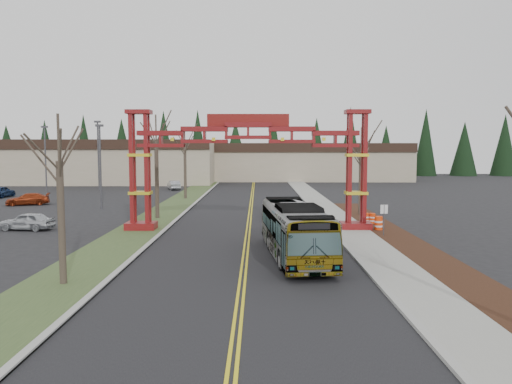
{
  "coord_description": "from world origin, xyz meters",
  "views": [
    {
      "loc": [
        0.7,
        -18.8,
        6.11
      ],
      "look_at": [
        0.6,
        13.1,
        3.3
      ],
      "focal_mm": 35.0,
      "sensor_mm": 36.0,
      "label": 1
    }
  ],
  "objects_px": {
    "parked_car_mid_a": "(28,199)",
    "parked_car_mid_b": "(1,192)",
    "light_pole_near": "(100,160)",
    "barrel_north": "(372,219)",
    "bare_tree_median_far": "(185,146)",
    "street_sign": "(384,214)",
    "transit_bus": "(295,230)",
    "parked_car_near_a": "(27,221)",
    "light_pole_mid": "(45,155)",
    "light_pole_far": "(98,150)",
    "retail_building_east": "(305,161)",
    "parked_car_far_a": "(174,185)",
    "retail_building_west": "(89,161)",
    "bare_tree_median_near": "(59,162)",
    "barrel_mid": "(365,219)",
    "silver_sedan": "(277,210)",
    "gateway_arch": "(248,150)",
    "barrel_south": "(378,224)",
    "bare_tree_right_far": "(361,153)",
    "bare_tree_median_mid": "(156,142)"
  },
  "relations": [
    {
      "from": "parked_car_near_a",
      "to": "bare_tree_median_near",
      "type": "relative_size",
      "value": 0.52
    },
    {
      "from": "parked_car_near_a",
      "to": "light_pole_far",
      "type": "relative_size",
      "value": 0.39
    },
    {
      "from": "barrel_mid",
      "to": "barrel_north",
      "type": "relative_size",
      "value": 1.02
    },
    {
      "from": "street_sign",
      "to": "barrel_north",
      "type": "relative_size",
      "value": 2.43
    },
    {
      "from": "parked_car_mid_a",
      "to": "barrel_south",
      "type": "relative_size",
      "value": 3.99
    },
    {
      "from": "silver_sedan",
      "to": "bare_tree_median_mid",
      "type": "height_order",
      "value": "bare_tree_median_mid"
    },
    {
      "from": "transit_bus",
      "to": "parked_car_near_a",
      "type": "bearing_deg",
      "value": 149.03
    },
    {
      "from": "light_pole_mid",
      "to": "parked_car_mid_a",
      "type": "bearing_deg",
      "value": -75.69
    },
    {
      "from": "parked_car_mid_a",
      "to": "light_pole_near",
      "type": "relative_size",
      "value": 0.52
    },
    {
      "from": "parked_car_far_a",
      "to": "barrel_mid",
      "type": "bearing_deg",
      "value": 102.91
    },
    {
      "from": "parked_car_far_a",
      "to": "barrel_mid",
      "type": "relative_size",
      "value": 4.33
    },
    {
      "from": "silver_sedan",
      "to": "barrel_north",
      "type": "xyz_separation_m",
      "value": [
        7.5,
        -3.54,
        -0.27
      ]
    },
    {
      "from": "parked_car_far_a",
      "to": "bare_tree_median_far",
      "type": "xyz_separation_m",
      "value": [
        3.65,
        -13.43,
        5.69
      ]
    },
    {
      "from": "light_pole_mid",
      "to": "light_pole_far",
      "type": "height_order",
      "value": "light_pole_far"
    },
    {
      "from": "retail_building_east",
      "to": "barrel_south",
      "type": "xyz_separation_m",
      "value": [
        -0.4,
        -62.41,
        -2.96
      ]
    },
    {
      "from": "street_sign",
      "to": "bare_tree_right_far",
      "type": "bearing_deg",
      "value": 86.77
    },
    {
      "from": "parked_car_mid_a",
      "to": "parked_car_mid_b",
      "type": "bearing_deg",
      "value": -157.08
    },
    {
      "from": "light_pole_near",
      "to": "bare_tree_median_mid",
      "type": "bearing_deg",
      "value": -45.09
    },
    {
      "from": "retail_building_east",
      "to": "parked_car_mid_b",
      "type": "height_order",
      "value": "retail_building_east"
    },
    {
      "from": "parked_car_far_a",
      "to": "retail_building_east",
      "type": "bearing_deg",
      "value": -149.29
    },
    {
      "from": "retail_building_west",
      "to": "bare_tree_median_near",
      "type": "relative_size",
      "value": 6.05
    },
    {
      "from": "street_sign",
      "to": "parked_car_mid_a",
      "type": "bearing_deg",
      "value": 150.05
    },
    {
      "from": "transit_bus",
      "to": "parked_car_far_a",
      "type": "height_order",
      "value": "transit_bus"
    },
    {
      "from": "retail_building_east",
      "to": "parked_car_far_a",
      "type": "relative_size",
      "value": 9.39
    },
    {
      "from": "light_pole_far",
      "to": "parked_car_near_a",
      "type": "bearing_deg",
      "value": -80.42
    },
    {
      "from": "bare_tree_median_far",
      "to": "light_pole_mid",
      "type": "height_order",
      "value": "light_pole_mid"
    },
    {
      "from": "retail_building_east",
      "to": "parked_car_mid_a",
      "type": "relative_size",
      "value": 8.6
    },
    {
      "from": "parked_car_mid_b",
      "to": "light_pole_near",
      "type": "xyz_separation_m",
      "value": [
        16.06,
        -11.5,
        4.18
      ]
    },
    {
      "from": "transit_bus",
      "to": "retail_building_east",
      "type": "bearing_deg",
      "value": 78.97
    },
    {
      "from": "silver_sedan",
      "to": "gateway_arch",
      "type": "bearing_deg",
      "value": -124.14
    },
    {
      "from": "barrel_south",
      "to": "parked_car_mid_a",
      "type": "bearing_deg",
      "value": 153.35
    },
    {
      "from": "parked_car_mid_b",
      "to": "barrel_south",
      "type": "height_order",
      "value": "parked_car_mid_b"
    },
    {
      "from": "parked_car_mid_a",
      "to": "parked_car_mid_b",
      "type": "xyz_separation_m",
      "value": [
        -7.09,
        8.22,
        0.08
      ]
    },
    {
      "from": "light_pole_near",
      "to": "barrel_north",
      "type": "height_order",
      "value": "light_pole_near"
    },
    {
      "from": "parked_car_mid_a",
      "to": "parked_car_mid_b",
      "type": "height_order",
      "value": "parked_car_mid_b"
    },
    {
      "from": "gateway_arch",
      "to": "transit_bus",
      "type": "distance_m",
      "value": 10.67
    },
    {
      "from": "transit_bus",
      "to": "street_sign",
      "type": "relative_size",
      "value": 4.93
    },
    {
      "from": "barrel_south",
      "to": "barrel_mid",
      "type": "bearing_deg",
      "value": 94.71
    },
    {
      "from": "silver_sedan",
      "to": "light_pole_far",
      "type": "height_order",
      "value": "light_pole_far"
    },
    {
      "from": "light_pole_far",
      "to": "light_pole_near",
      "type": "bearing_deg",
      "value": -71.86
    },
    {
      "from": "light_pole_far",
      "to": "bare_tree_median_near",
      "type": "bearing_deg",
      "value": -74.04
    },
    {
      "from": "parked_car_near_a",
      "to": "bare_tree_right_far",
      "type": "xyz_separation_m",
      "value": [
        26.52,
        8.11,
        4.98
      ]
    },
    {
      "from": "bare_tree_median_mid",
      "to": "bare_tree_median_far",
      "type": "bearing_deg",
      "value": 90.0
    },
    {
      "from": "bare_tree_right_far",
      "to": "bare_tree_median_near",
      "type": "bearing_deg",
      "value": -127.97
    },
    {
      "from": "parked_car_mid_b",
      "to": "bare_tree_median_far",
      "type": "height_order",
      "value": "bare_tree_median_far"
    },
    {
      "from": "retail_building_west",
      "to": "light_pole_mid",
      "type": "bearing_deg",
      "value": -83.58
    },
    {
      "from": "light_pole_far",
      "to": "barrel_north",
      "type": "distance_m",
      "value": 46.96
    },
    {
      "from": "parked_car_mid_b",
      "to": "light_pole_mid",
      "type": "xyz_separation_m",
      "value": [
        3.99,
        3.92,
        4.48
      ]
    },
    {
      "from": "light_pole_near",
      "to": "barrel_north",
      "type": "relative_size",
      "value": 9.22
    },
    {
      "from": "parked_car_mid_b",
      "to": "light_pole_mid",
      "type": "distance_m",
      "value": 7.17
    }
  ]
}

